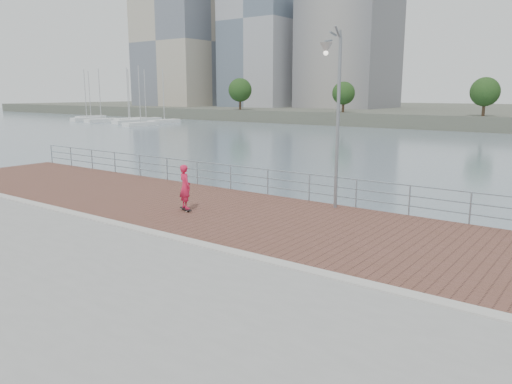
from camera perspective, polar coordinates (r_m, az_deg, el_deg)
The scene contains 10 objects.
water at distance 14.95m, azimuth -4.71°, elevation -13.74°, with size 400.00×400.00×0.00m, color slate.
seawall at distance 11.65m, azimuth -21.97°, elevation -16.78°, with size 40.00×24.00×2.00m, color gray.
brick_lane at distance 16.97m, azimuth 3.23°, elevation -3.42°, with size 40.00×6.80×0.02m, color brown.
curb at distance 14.21m, azimuth -4.84°, elevation -6.31°, with size 40.00×0.40×0.06m, color #B7B5AD.
guardrail at distance 19.68m, azimuth 8.71°, elevation 0.57°, with size 39.06×0.06×1.13m.
street_lamp at distance 18.30m, azimuth 8.78°, elevation 11.69°, with size 0.46×1.34×6.30m.
skateboard at distance 18.64m, azimuth -8.04°, elevation -1.93°, with size 0.73×0.44×0.08m.
skateboarder at distance 18.47m, azimuth -8.11°, elevation 0.60°, with size 0.60×0.39×1.63m, color #D61C43.
shoreline_trees at distance 89.95m, azimuth 22.59°, elevation 10.52°, with size 109.86×5.10×6.80m.
marina at distance 112.03m, azimuth -15.00°, elevation 8.01°, with size 31.78×18.58×11.16m.
Camera 1 is at (9.00, -10.12, 4.34)m, focal length 35.00 mm.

